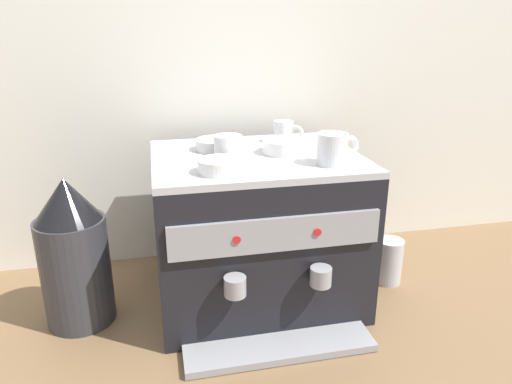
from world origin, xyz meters
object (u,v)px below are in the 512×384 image
at_px(espresso_machine, 256,229).
at_px(ceramic_bowl_0, 219,166).
at_px(ceramic_bowl_2, 285,147).
at_px(milk_pitcher, 389,261).
at_px(coffee_grinder, 74,254).
at_px(ceramic_cup_0, 228,148).
at_px(ceramic_bowl_1, 216,145).
at_px(ceramic_cup_2, 334,149).
at_px(ceramic_cup_1, 285,132).

bearing_deg(espresso_machine, ceramic_bowl_0, -131.49).
height_order(ceramic_bowl_2, milk_pitcher, ceramic_bowl_2).
distance_m(ceramic_bowl_2, coffee_grinder, 0.66).
distance_m(ceramic_cup_0, ceramic_bowl_2, 0.18).
xyz_separation_m(ceramic_bowl_0, ceramic_bowl_2, (0.21, 0.15, 0.00)).
distance_m(ceramic_bowl_1, coffee_grinder, 0.50).
height_order(ceramic_bowl_1, milk_pitcher, ceramic_bowl_1).
bearing_deg(coffee_grinder, ceramic_cup_0, -2.86).
distance_m(ceramic_cup_0, coffee_grinder, 0.52).
xyz_separation_m(ceramic_cup_0, milk_pitcher, (0.53, 0.03, -0.42)).
distance_m(ceramic_cup_2, milk_pitcher, 0.51).
xyz_separation_m(ceramic_bowl_2, coffee_grinder, (-0.61, -0.02, -0.27)).
distance_m(ceramic_cup_2, coffee_grinder, 0.77).
bearing_deg(espresso_machine, ceramic_cup_1, 46.64).
xyz_separation_m(ceramic_cup_0, ceramic_bowl_2, (0.17, 0.04, -0.02)).
bearing_deg(espresso_machine, ceramic_bowl_2, 0.31).
bearing_deg(ceramic_cup_2, ceramic_bowl_0, -178.07).
xyz_separation_m(ceramic_cup_0, ceramic_bowl_1, (-0.01, 0.13, -0.02)).
bearing_deg(ceramic_cup_0, ceramic_bowl_2, 14.43).
relative_size(ceramic_cup_0, ceramic_bowl_0, 1.07).
height_order(espresso_machine, ceramic_cup_0, ceramic_cup_0).
distance_m(ceramic_bowl_0, ceramic_bowl_1, 0.23).
relative_size(ceramic_cup_0, ceramic_bowl_2, 0.90).
bearing_deg(ceramic_cup_1, ceramic_cup_2, -76.78).
distance_m(espresso_machine, ceramic_cup_0, 0.28).
height_order(ceramic_cup_0, coffee_grinder, ceramic_cup_0).
bearing_deg(ceramic_bowl_1, ceramic_bowl_0, -96.09).
height_order(ceramic_bowl_0, coffee_grinder, ceramic_bowl_0).
relative_size(ceramic_cup_0, ceramic_cup_2, 0.91).
relative_size(espresso_machine, ceramic_bowl_1, 4.90).
distance_m(espresso_machine, coffee_grinder, 0.52).
relative_size(ceramic_cup_1, ceramic_bowl_0, 0.82).
xyz_separation_m(ceramic_cup_0, ceramic_cup_1, (0.21, 0.17, -0.00)).
bearing_deg(ceramic_cup_2, espresso_machine, 142.99).
height_order(ceramic_cup_2, ceramic_bowl_1, ceramic_cup_2).
relative_size(ceramic_cup_0, ceramic_cup_1, 1.30).
bearing_deg(espresso_machine, milk_pitcher, -2.31).
relative_size(ceramic_bowl_0, milk_pitcher, 0.71).
relative_size(coffee_grinder, milk_pitcher, 2.86).
bearing_deg(ceramic_bowl_0, ceramic_bowl_2, 34.51).
xyz_separation_m(ceramic_bowl_1, milk_pitcher, (0.55, -0.10, -0.40)).
bearing_deg(ceramic_cup_1, ceramic_bowl_2, -105.48).
relative_size(ceramic_cup_0, coffee_grinder, 0.26).
height_order(ceramic_bowl_0, milk_pitcher, ceramic_bowl_0).
bearing_deg(espresso_machine, ceramic_cup_0, -153.79).
height_order(espresso_machine, ceramic_cup_2, ceramic_cup_2).
bearing_deg(ceramic_bowl_1, espresso_machine, -37.85).
bearing_deg(espresso_machine, ceramic_cup_2, -37.01).
distance_m(ceramic_bowl_0, ceramic_bowl_2, 0.26).
xyz_separation_m(ceramic_cup_2, coffee_grinder, (-0.70, 0.11, -0.29)).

